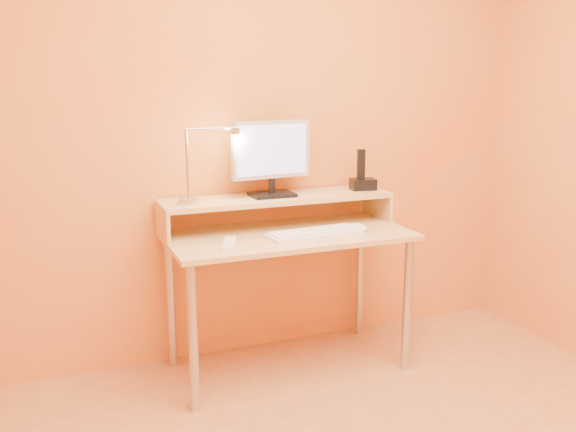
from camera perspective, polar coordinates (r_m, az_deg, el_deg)
name	(u,v)px	position (r m, az deg, el deg)	size (l,w,h in m)	color
wall_back	(265,121)	(3.24, -2.13, 8.85)	(3.00, 0.04, 2.50)	#CB9047
desk_leg_fl	(193,339)	(2.77, -8.85, -11.26)	(0.04, 0.04, 0.69)	#B2B2BA
desk_leg_fr	(407,305)	(3.17, 11.08, -8.19)	(0.04, 0.04, 0.69)	#B2B2BA
desk_leg_bl	(171,302)	(3.22, -10.90, -7.85)	(0.04, 0.04, 0.69)	#B2B2BA
desk_leg_br	(360,277)	(3.58, 6.73, -5.65)	(0.04, 0.04, 0.69)	#B2B2BA
desk_lower	(288,235)	(3.03, 0.00, -1.79)	(1.20, 0.60, 0.03)	tan
shelf_riser_left	(163,223)	(3.00, -11.64, -0.65)	(0.02, 0.30, 0.14)	tan
shelf_riser_right	(377,205)	(3.40, 8.33, 1.02)	(0.02, 0.30, 0.14)	tan
desk_shelf	(277,198)	(3.13, -1.02, 1.67)	(1.20, 0.30, 0.03)	tan
monitor_foot	(272,194)	(3.12, -1.50, 2.02)	(0.22, 0.16, 0.02)	black
monitor_neck	(272,186)	(3.11, -1.50, 2.82)	(0.04, 0.04, 0.07)	black
monitor_panel	(271,150)	(3.10, -1.59, 6.23)	(0.43, 0.04, 0.29)	silver
monitor_back	(270,149)	(3.12, -1.74, 6.27)	(0.38, 0.01, 0.25)	black
monitor_screen	(272,150)	(3.08, -1.47, 6.19)	(0.39, 0.00, 0.25)	#A3A4E4
lamp_base	(188,201)	(2.97, -9.28, 1.40)	(0.10, 0.10, 0.03)	#B2B2BA
lamp_post	(187,164)	(2.94, -9.40, 4.79)	(0.01, 0.01, 0.33)	#B2B2BA
lamp_arm	(211,129)	(2.95, -7.22, 8.11)	(0.01, 0.01, 0.24)	#B2B2BA
lamp_head	(235,131)	(2.99, -4.97, 7.92)	(0.04, 0.04, 0.03)	#B2B2BA
lamp_bulb	(235,134)	(2.99, -4.96, 7.61)	(0.03, 0.03, 0.00)	#FFEAC6
phone_dock	(363,184)	(3.33, 7.02, 2.97)	(0.13, 0.10, 0.06)	black
phone_handset	(361,164)	(3.31, 6.84, 4.84)	(0.04, 0.03, 0.16)	black
phone_led	(375,185)	(3.31, 8.12, 2.88)	(0.01, 0.00, 0.04)	#125CFF
keyboard	(315,234)	(2.96, 2.57, -1.70)	(0.47, 0.15, 0.02)	white
mouse	(358,227)	(3.08, 6.55, -1.04)	(0.07, 0.12, 0.04)	white
remote_control	(229,244)	(2.80, -5.56, -2.59)	(0.05, 0.19, 0.02)	white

